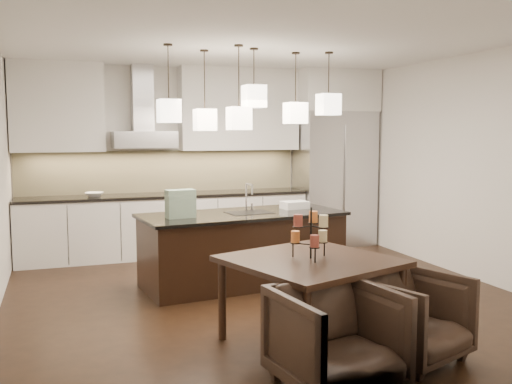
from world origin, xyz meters
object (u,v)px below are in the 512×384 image
object	(u,v)px
dining_table	(310,301)
refrigerator	(334,179)
island_body	(243,250)
armchair_right	(412,317)
armchair_left	(336,338)

from	to	relation	value
dining_table	refrigerator	bearing A→B (deg)	42.19
refrigerator	island_body	bearing A→B (deg)	-139.54
dining_table	armchair_right	xyz separation A→B (m)	(0.63, -0.59, -0.03)
dining_table	armchair_left	world-z (taller)	dining_table
refrigerator	armchair_right	distance (m)	4.81
island_body	dining_table	distance (m)	2.06
armchair_right	armchair_left	bearing A→B (deg)	178.12
armchair_left	armchair_right	xyz separation A→B (m)	(0.82, 0.27, -0.02)
armchair_left	refrigerator	bearing A→B (deg)	54.73
refrigerator	armchair_left	size ratio (longest dim) A/B	2.64
island_body	armchair_right	bearing A→B (deg)	-84.16
dining_table	island_body	bearing A→B (deg)	70.30
armchair_right	island_body	bearing A→B (deg)	82.16
armchair_left	dining_table	bearing A→B (deg)	68.90
refrigerator	armchair_right	size ratio (longest dim) A/B	2.78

